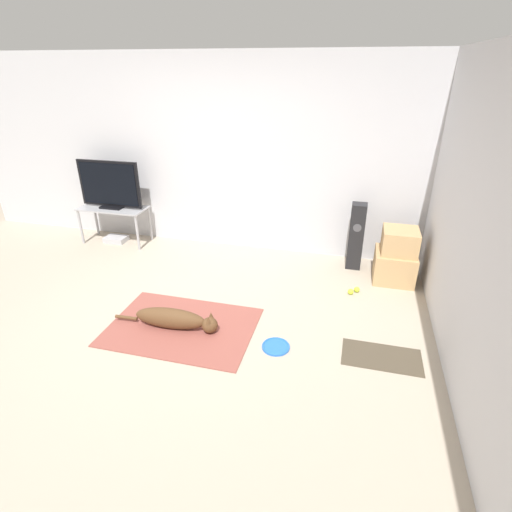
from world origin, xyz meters
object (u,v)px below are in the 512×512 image
tennis_ball_by_boxes (357,290)px  tennis_ball_near_speaker (351,292)px  dog (175,319)px  frisbee (276,346)px  cardboard_box_lower (394,266)px  game_console (116,239)px  tv_stand (114,212)px  tv (109,185)px  cardboard_box_upper (400,241)px  floor_speaker (356,236)px

tennis_ball_by_boxes → tennis_ball_near_speaker: 0.10m
dog → tennis_ball_near_speaker: size_ratio=16.39×
frisbee → cardboard_box_lower: (1.11, 1.64, 0.17)m
cardboard_box_lower → game_console: (-3.92, 0.19, -0.15)m
tv_stand → tennis_ball_near_speaker: 3.51m
tv_stand → tennis_ball_near_speaker: tv_stand is taller
tv → game_console: tv is taller
cardboard_box_lower → cardboard_box_upper: bearing=34.5°
cardboard_box_upper → floor_speaker: floor_speaker is taller
cardboard_box_lower → tennis_ball_by_boxes: bearing=-134.4°
tennis_ball_by_boxes → tv_stand: bearing=169.8°
cardboard_box_upper → tv: size_ratio=0.44×
tv → game_console: (-0.03, -0.01, -0.82)m
cardboard_box_lower → tennis_ball_near_speaker: bearing=-134.5°
floor_speaker → tv_stand: bearing=-179.7°
cardboard_box_upper → tennis_ball_by_boxes: (-0.43, -0.43, -0.47)m
tv → frisbee: bearing=-33.6°
frisbee → game_console: game_console is taller
cardboard_box_lower → tennis_ball_by_boxes: cardboard_box_lower is taller
cardboard_box_lower → tennis_ball_near_speaker: (-0.48, -0.49, -0.15)m
tennis_ball_by_boxes → tv: bearing=169.8°
cardboard_box_upper → floor_speaker: (-0.50, 0.21, -0.08)m
frisbee → tennis_ball_by_boxes: (0.70, 1.22, 0.02)m
floor_speaker → game_console: (-3.44, -0.03, -0.39)m
tennis_ball_by_boxes → game_console: size_ratio=0.21×
tv → game_console: size_ratio=2.94×
frisbee → tv_stand: size_ratio=0.27×
cardboard_box_lower → tv_stand: size_ratio=0.49×
tennis_ball_by_boxes → tennis_ball_near_speaker: bearing=-135.2°
dog → tennis_ball_near_speaker: dog is taller
floor_speaker → game_console: bearing=-179.5°
cardboard_box_lower → game_console: 3.93m
dog → game_console: dog is taller
dog → cardboard_box_lower: bearing=36.8°
frisbee → cardboard_box_upper: 2.06m
floor_speaker → tennis_ball_near_speaker: floor_speaker is taller
tv → tennis_ball_near_speaker: (3.42, -0.70, -0.82)m
dog → frisbee: bearing=-2.4°
frisbee → cardboard_box_upper: (1.13, 1.65, 0.49)m
cardboard_box_upper → floor_speaker: 0.55m
frisbee → tennis_ball_near_speaker: tennis_ball_near_speaker is taller
frisbee → cardboard_box_upper: cardboard_box_upper is taller
tv_stand → game_console: tv_stand is taller
dog → frisbee: (1.03, -0.04, -0.10)m
cardboard_box_upper → tennis_ball_near_speaker: bearing=-134.8°
game_console → floor_speaker: bearing=0.5°
tv_stand → game_console: 0.42m
frisbee → tennis_ball_near_speaker: size_ratio=3.94×
dog → tv: size_ratio=1.18×
frisbee → tv_stand: tv_stand is taller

